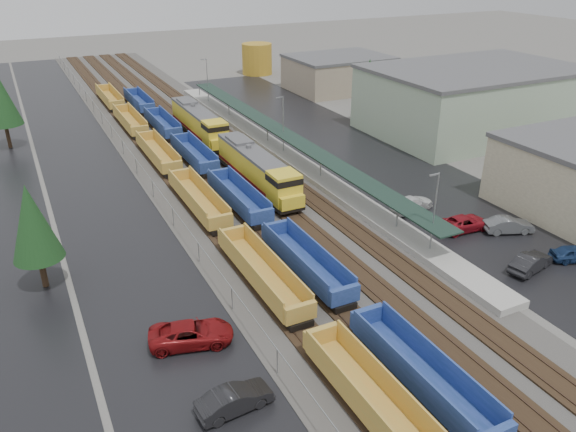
# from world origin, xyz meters

# --- Properties ---
(ballast_strip) EXTENTS (20.00, 160.00, 0.08)m
(ballast_strip) POSITION_xyz_m (0.00, 60.00, 0.04)
(ballast_strip) COLOR #302D2B
(ballast_strip) RESTS_ON ground
(trackbed) EXTENTS (14.60, 160.00, 0.22)m
(trackbed) POSITION_xyz_m (-0.00, 60.00, 0.16)
(trackbed) COLOR black
(trackbed) RESTS_ON ground
(west_parking_lot) EXTENTS (10.00, 160.00, 0.02)m
(west_parking_lot) POSITION_xyz_m (-15.00, 60.00, 0.01)
(west_parking_lot) COLOR black
(west_parking_lot) RESTS_ON ground
(east_commuter_lot) EXTENTS (16.00, 100.00, 0.02)m
(east_commuter_lot) POSITION_xyz_m (19.00, 50.00, 0.01)
(east_commuter_lot) COLOR black
(east_commuter_lot) RESTS_ON ground
(station_platform) EXTENTS (3.00, 80.00, 8.00)m
(station_platform) POSITION_xyz_m (9.50, 50.01, 0.73)
(station_platform) COLOR #9E9B93
(station_platform) RESTS_ON ground
(chainlink_fence) EXTENTS (0.08, 160.04, 2.02)m
(chainlink_fence) POSITION_xyz_m (-9.50, 58.44, 1.61)
(chainlink_fence) COLOR gray
(chainlink_fence) RESTS_ON ground
(industrial_buildings) EXTENTS (32.52, 75.30, 9.50)m
(industrial_buildings) POSITION_xyz_m (37.76, 45.85, 4.25)
(industrial_buildings) COLOR tan
(industrial_buildings) RESTS_ON ground
(distant_hills) EXTENTS (301.00, 140.00, 25.20)m
(distant_hills) POSITION_xyz_m (44.79, 210.68, 0.00)
(distant_hills) COLOR #52644D
(distant_hills) RESTS_ON ground
(tree_west_near) EXTENTS (3.96, 3.96, 9.00)m
(tree_west_near) POSITION_xyz_m (-22.00, 30.00, 5.82)
(tree_west_near) COLOR #332316
(tree_west_near) RESTS_ON ground
(tree_east) EXTENTS (4.40, 4.40, 10.00)m
(tree_east) POSITION_xyz_m (28.00, 58.00, 6.47)
(tree_east) COLOR #332316
(tree_east) RESTS_ON ground
(locomotive_lead) EXTENTS (2.91, 19.16, 4.34)m
(locomotive_lead) POSITION_xyz_m (2.00, 41.22, 2.32)
(locomotive_lead) COLOR black
(locomotive_lead) RESTS_ON ground
(locomotive_trail) EXTENTS (2.91, 19.16, 4.34)m
(locomotive_trail) POSITION_xyz_m (2.00, 62.22, 2.32)
(locomotive_trail) COLOR black
(locomotive_trail) RESTS_ON ground
(well_string_yellow) EXTENTS (2.55, 113.20, 2.26)m
(well_string_yellow) POSITION_xyz_m (-6.00, 38.74, 1.14)
(well_string_yellow) COLOR gold
(well_string_yellow) RESTS_ON ground
(well_string_blue) EXTENTS (2.57, 104.68, 2.28)m
(well_string_blue) POSITION_xyz_m (-2.00, 37.39, 1.14)
(well_string_blue) COLOR navy
(well_string_blue) RESTS_ON ground
(storage_tank) EXTENTS (6.50, 6.50, 6.50)m
(storage_tank) POSITION_xyz_m (28.01, 100.96, 3.25)
(storage_tank) COLOR #B48724
(storage_tank) RESTS_ON ground
(parked_car_west_b) EXTENTS (2.05, 4.84, 1.55)m
(parked_car_west_b) POSITION_xyz_m (-13.13, 10.31, 0.78)
(parked_car_west_b) COLOR black
(parked_car_west_b) RESTS_ON ground
(parked_car_west_c) EXTENTS (4.16, 6.37, 1.63)m
(parked_car_west_c) POSITION_xyz_m (-13.52, 17.52, 0.81)
(parked_car_west_c) COLOR maroon
(parked_car_west_c) RESTS_ON ground
(parked_car_east_a) EXTENTS (2.70, 4.99, 1.56)m
(parked_car_east_a) POSITION_xyz_m (15.53, 14.08, 0.78)
(parked_car_east_a) COLOR black
(parked_car_east_a) RESTS_ON ground
(parked_car_east_b) EXTENTS (2.79, 5.45, 1.47)m
(parked_car_east_b) POSITION_xyz_m (15.84, 22.54, 0.74)
(parked_car_east_b) COLOR maroon
(parked_car_east_b) RESTS_ON ground
(parked_car_east_c) EXTENTS (3.18, 5.64, 1.54)m
(parked_car_east_c) POSITION_xyz_m (14.03, 28.47, 0.77)
(parked_car_east_c) COLOR silver
(parked_car_east_c) RESTS_ON ground
(parked_car_east_d) EXTENTS (3.16, 4.55, 1.44)m
(parked_car_east_d) POSITION_xyz_m (20.33, 13.52, 0.72)
(parked_car_east_d) COLOR navy
(parked_car_east_d) RESTS_ON ground
(parked_car_east_e) EXTENTS (3.27, 5.01, 1.56)m
(parked_car_east_e) POSITION_xyz_m (19.28, 20.18, 0.78)
(parked_car_east_e) COLOR #525457
(parked_car_east_e) RESTS_ON ground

